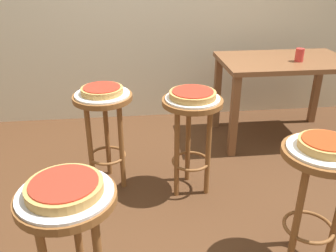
{
  "coord_description": "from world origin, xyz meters",
  "views": [
    {
      "loc": [
        -0.14,
        -1.93,
        1.54
      ],
      "look_at": [
        0.08,
        -0.01,
        0.63
      ],
      "focal_mm": 38.58,
      "sensor_mm": 36.0,
      "label": 1
    }
  ],
  "objects_px": {
    "pizza_leftside": "(193,94)",
    "stool_foreground": "(71,230)",
    "serving_plate_foreground": "(65,193)",
    "cup_near_edge": "(300,55)",
    "pizza_middle": "(326,144)",
    "stool_leftside": "(192,124)",
    "stool_middle": "(318,181)",
    "pizza_foreground": "(64,187)",
    "serving_plate_leftside": "(193,98)",
    "pizza_rear": "(102,90)",
    "stool_rear": "(104,119)",
    "dining_table": "(283,72)",
    "serving_plate_middle": "(325,149)",
    "serving_plate_rear": "(102,94)"
  },
  "relations": [
    {
      "from": "stool_middle",
      "to": "serving_plate_leftside",
      "type": "bearing_deg",
      "value": 124.4
    },
    {
      "from": "stool_middle",
      "to": "pizza_middle",
      "type": "height_order",
      "value": "pizza_middle"
    },
    {
      "from": "stool_foreground",
      "to": "stool_rear",
      "type": "relative_size",
      "value": 1.0
    },
    {
      "from": "serving_plate_foreground",
      "to": "pizza_foreground",
      "type": "relative_size",
      "value": 1.26
    },
    {
      "from": "pizza_leftside",
      "to": "serving_plate_middle",
      "type": "bearing_deg",
      "value": -55.6
    },
    {
      "from": "dining_table",
      "to": "stool_rear",
      "type": "bearing_deg",
      "value": -158.82
    },
    {
      "from": "serving_plate_middle",
      "to": "serving_plate_leftside",
      "type": "height_order",
      "value": "same"
    },
    {
      "from": "serving_plate_foreground",
      "to": "stool_leftside",
      "type": "distance_m",
      "value": 1.19
    },
    {
      "from": "stool_foreground",
      "to": "pizza_leftside",
      "type": "height_order",
      "value": "pizza_leftside"
    },
    {
      "from": "serving_plate_leftside",
      "to": "serving_plate_rear",
      "type": "xyz_separation_m",
      "value": [
        -0.59,
        0.15,
        0.0
      ]
    },
    {
      "from": "cup_near_edge",
      "to": "dining_table",
      "type": "bearing_deg",
      "value": 133.71
    },
    {
      "from": "serving_plate_middle",
      "to": "serving_plate_rear",
      "type": "height_order",
      "value": "same"
    },
    {
      "from": "pizza_foreground",
      "to": "stool_middle",
      "type": "xyz_separation_m",
      "value": [
        1.18,
        0.22,
        -0.21
      ]
    },
    {
      "from": "pizza_rear",
      "to": "dining_table",
      "type": "height_order",
      "value": "pizza_rear"
    },
    {
      "from": "pizza_leftside",
      "to": "stool_foreground",
      "type": "bearing_deg",
      "value": -125.05
    },
    {
      "from": "stool_rear",
      "to": "pizza_leftside",
      "type": "bearing_deg",
      "value": -14.17
    },
    {
      "from": "stool_middle",
      "to": "pizza_leftside",
      "type": "distance_m",
      "value": 0.92
    },
    {
      "from": "pizza_rear",
      "to": "cup_near_edge",
      "type": "bearing_deg",
      "value": 17.47
    },
    {
      "from": "stool_foreground",
      "to": "cup_near_edge",
      "type": "bearing_deg",
      "value": 43.7
    },
    {
      "from": "serving_plate_middle",
      "to": "stool_leftside",
      "type": "height_order",
      "value": "serving_plate_middle"
    },
    {
      "from": "serving_plate_foreground",
      "to": "serving_plate_middle",
      "type": "bearing_deg",
      "value": 10.49
    },
    {
      "from": "serving_plate_foreground",
      "to": "cup_near_edge",
      "type": "xyz_separation_m",
      "value": [
        1.69,
        1.61,
        0.09
      ]
    },
    {
      "from": "serving_plate_leftside",
      "to": "pizza_rear",
      "type": "distance_m",
      "value": 0.6
    },
    {
      "from": "stool_middle",
      "to": "serving_plate_middle",
      "type": "distance_m",
      "value": 0.18
    },
    {
      "from": "pizza_foreground",
      "to": "serving_plate_leftside",
      "type": "height_order",
      "value": "pizza_foreground"
    },
    {
      "from": "serving_plate_leftside",
      "to": "dining_table",
      "type": "xyz_separation_m",
      "value": [
        0.93,
        0.74,
        -0.08
      ]
    },
    {
      "from": "pizza_foreground",
      "to": "stool_rear",
      "type": "relative_size",
      "value": 0.43
    },
    {
      "from": "pizza_middle",
      "to": "stool_leftside",
      "type": "height_order",
      "value": "pizza_middle"
    },
    {
      "from": "stool_middle",
      "to": "stool_leftside",
      "type": "height_order",
      "value": "same"
    },
    {
      "from": "stool_rear",
      "to": "serving_plate_foreground",
      "type": "bearing_deg",
      "value": -94.54
    },
    {
      "from": "serving_plate_leftside",
      "to": "serving_plate_foreground",
      "type": "bearing_deg",
      "value": -125.05
    },
    {
      "from": "stool_middle",
      "to": "pizza_leftside",
      "type": "xyz_separation_m",
      "value": [
        -0.51,
        0.74,
        0.21
      ]
    },
    {
      "from": "pizza_middle",
      "to": "stool_leftside",
      "type": "relative_size",
      "value": 0.37
    },
    {
      "from": "cup_near_edge",
      "to": "stool_foreground",
      "type": "bearing_deg",
      "value": -136.3
    },
    {
      "from": "stool_middle",
      "to": "serving_plate_leftside",
      "type": "relative_size",
      "value": 1.95
    },
    {
      "from": "serving_plate_leftside",
      "to": "dining_table",
      "type": "height_order",
      "value": "dining_table"
    },
    {
      "from": "stool_middle",
      "to": "cup_near_edge",
      "type": "relative_size",
      "value": 6.42
    },
    {
      "from": "cup_near_edge",
      "to": "serving_plate_leftside",
      "type": "bearing_deg",
      "value": -147.26
    },
    {
      "from": "stool_foreground",
      "to": "pizza_rear",
      "type": "xyz_separation_m",
      "value": [
        0.09,
        1.11,
        0.21
      ]
    },
    {
      "from": "pizza_rear",
      "to": "stool_rear",
      "type": "bearing_deg",
      "value": -45.0
    },
    {
      "from": "serving_plate_foreground",
      "to": "cup_near_edge",
      "type": "distance_m",
      "value": 2.33
    },
    {
      "from": "stool_leftside",
      "to": "cup_near_edge",
      "type": "bearing_deg",
      "value": 32.74
    },
    {
      "from": "serving_plate_leftside",
      "to": "serving_plate_middle",
      "type": "bearing_deg",
      "value": -55.6
    },
    {
      "from": "pizza_foreground",
      "to": "serving_plate_rear",
      "type": "height_order",
      "value": "pizza_foreground"
    },
    {
      "from": "serving_plate_foreground",
      "to": "serving_plate_rear",
      "type": "distance_m",
      "value": 1.11
    },
    {
      "from": "serving_plate_middle",
      "to": "stool_leftside",
      "type": "relative_size",
      "value": 0.51
    },
    {
      "from": "stool_foreground",
      "to": "stool_middle",
      "type": "xyz_separation_m",
      "value": [
        1.18,
        0.22,
        0.0
      ]
    },
    {
      "from": "stool_middle",
      "to": "serving_plate_middle",
      "type": "xyz_separation_m",
      "value": [
        0.0,
        -0.0,
        0.18
      ]
    },
    {
      "from": "pizza_middle",
      "to": "stool_middle",
      "type": "bearing_deg",
      "value": 153.43
    },
    {
      "from": "pizza_middle",
      "to": "serving_plate_rear",
      "type": "relative_size",
      "value": 0.7
    }
  ]
}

